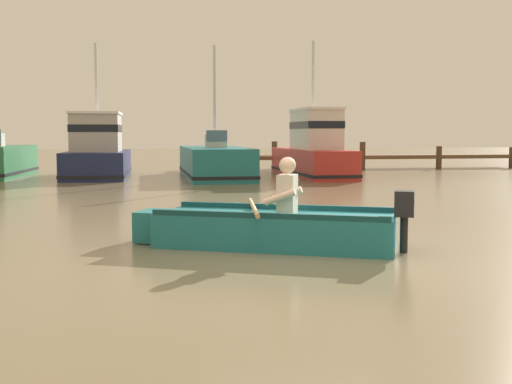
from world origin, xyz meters
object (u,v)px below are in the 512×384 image
object	(u,v)px
rowboat_with_person	(271,228)
moored_boat_teal	(214,163)
moored_boat_red	(313,152)
moored_boat_navy	(98,154)

from	to	relation	value
rowboat_with_person	moored_boat_teal	world-z (taller)	moored_boat_teal
rowboat_with_person	moored_boat_red	distance (m)	14.54
moored_boat_navy	moored_boat_red	xyz separation A→B (m)	(7.44, -0.92, 0.06)
moored_boat_teal	moored_boat_red	xyz separation A→B (m)	(3.48, -0.13, 0.38)
rowboat_with_person	moored_boat_teal	distance (m)	13.96
moored_boat_teal	rowboat_with_person	bearing A→B (deg)	-94.50
moored_boat_navy	moored_boat_red	distance (m)	7.49
moored_boat_navy	moored_boat_red	bearing A→B (deg)	-7.03
moored_boat_navy	moored_boat_teal	distance (m)	4.04
rowboat_with_person	moored_boat_navy	bearing A→B (deg)	100.99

